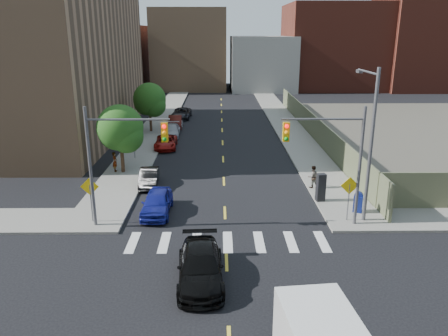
{
  "coord_description": "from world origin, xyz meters",
  "views": [
    {
      "loc": [
        -0.34,
        -17.17,
        10.79
      ],
      "look_at": [
        -0.02,
        10.97,
        2.0
      ],
      "focal_mm": 35.0,
      "sensor_mm": 36.0,
      "label": 1
    }
  ],
  "objects_px": {
    "parked_car_black": "(149,177)",
    "payphone": "(321,187)",
    "parked_car_red": "(166,142)",
    "pedestrian_west": "(115,162)",
    "parked_car_silver": "(171,130)",
    "mailbox": "(358,202)",
    "parked_car_maroon": "(175,122)",
    "pedestrian_east": "(313,177)",
    "parked_car_grey": "(182,113)",
    "parked_car_blue": "(157,203)",
    "parked_car_white": "(175,124)",
    "black_sedan": "(200,266)"
  },
  "relations": [
    {
      "from": "parked_car_red",
      "to": "parked_car_maroon",
      "type": "xyz_separation_m",
      "value": [
        0.0,
        9.42,
        0.11
      ]
    },
    {
      "from": "parked_car_red",
      "to": "black_sedan",
      "type": "height_order",
      "value": "black_sedan"
    },
    {
      "from": "parked_car_blue",
      "to": "black_sedan",
      "type": "height_order",
      "value": "same"
    },
    {
      "from": "parked_car_red",
      "to": "payphone",
      "type": "xyz_separation_m",
      "value": [
        11.8,
        -14.23,
        0.47
      ]
    },
    {
      "from": "parked_car_black",
      "to": "payphone",
      "type": "height_order",
      "value": "payphone"
    },
    {
      "from": "parked_car_black",
      "to": "parked_car_white",
      "type": "distance_m",
      "value": 19.59
    },
    {
      "from": "parked_car_blue",
      "to": "mailbox",
      "type": "relative_size",
      "value": 3.24
    },
    {
      "from": "parked_car_maroon",
      "to": "mailbox",
      "type": "xyz_separation_m",
      "value": [
        13.7,
        -25.55,
        0.07
      ]
    },
    {
      "from": "parked_car_white",
      "to": "payphone",
      "type": "height_order",
      "value": "payphone"
    },
    {
      "from": "parked_car_black",
      "to": "payphone",
      "type": "distance_m",
      "value": 12.33
    },
    {
      "from": "parked_car_maroon",
      "to": "parked_car_grey",
      "type": "xyz_separation_m",
      "value": [
        0.26,
        5.88,
        -0.04
      ]
    },
    {
      "from": "parked_car_blue",
      "to": "parked_car_red",
      "type": "relative_size",
      "value": 0.97
    },
    {
      "from": "pedestrian_west",
      "to": "pedestrian_east",
      "type": "distance_m",
      "value": 15.44
    },
    {
      "from": "parked_car_silver",
      "to": "payphone",
      "type": "height_order",
      "value": "payphone"
    },
    {
      "from": "parked_car_maroon",
      "to": "parked_car_grey",
      "type": "height_order",
      "value": "parked_car_maroon"
    },
    {
      "from": "parked_car_silver",
      "to": "parked_car_black",
      "type": "bearing_deg",
      "value": -91.64
    },
    {
      "from": "mailbox",
      "to": "pedestrian_west",
      "type": "height_order",
      "value": "pedestrian_west"
    },
    {
      "from": "parked_car_silver",
      "to": "pedestrian_east",
      "type": "height_order",
      "value": "pedestrian_east"
    },
    {
      "from": "parked_car_silver",
      "to": "pedestrian_west",
      "type": "xyz_separation_m",
      "value": [
        -3.13,
        -12.93,
        0.31
      ]
    },
    {
      "from": "parked_car_silver",
      "to": "mailbox",
      "type": "relative_size",
      "value": 3.32
    },
    {
      "from": "parked_car_black",
      "to": "parked_car_red",
      "type": "xyz_separation_m",
      "value": [
        0.0,
        10.67,
        -0.01
      ]
    },
    {
      "from": "black_sedan",
      "to": "parked_car_white",
      "type": "bearing_deg",
      "value": 94.69
    },
    {
      "from": "parked_car_red",
      "to": "pedestrian_west",
      "type": "bearing_deg",
      "value": -114.11
    },
    {
      "from": "payphone",
      "to": "black_sedan",
      "type": "bearing_deg",
      "value": -137.36
    },
    {
      "from": "parked_car_black",
      "to": "parked_car_silver",
      "type": "relative_size",
      "value": 0.85
    },
    {
      "from": "parked_car_blue",
      "to": "parked_car_maroon",
      "type": "relative_size",
      "value": 0.98
    },
    {
      "from": "parked_car_white",
      "to": "parked_car_maroon",
      "type": "relative_size",
      "value": 0.82
    },
    {
      "from": "parked_car_red",
      "to": "payphone",
      "type": "height_order",
      "value": "payphone"
    },
    {
      "from": "parked_car_blue",
      "to": "black_sedan",
      "type": "xyz_separation_m",
      "value": [
        3.0,
        -7.71,
        -0.0
      ]
    },
    {
      "from": "mailbox",
      "to": "pedestrian_west",
      "type": "xyz_separation_m",
      "value": [
        -16.83,
        8.4,
        0.16
      ]
    },
    {
      "from": "parked_car_maroon",
      "to": "mailbox",
      "type": "height_order",
      "value": "mailbox"
    },
    {
      "from": "parked_car_red",
      "to": "parked_car_white",
      "type": "bearing_deg",
      "value": 87.94
    },
    {
      "from": "parked_car_silver",
      "to": "parked_car_white",
      "type": "distance_m",
      "value": 3.72
    },
    {
      "from": "parked_car_white",
      "to": "black_sedan",
      "type": "bearing_deg",
      "value": -77.76
    },
    {
      "from": "parked_car_black",
      "to": "pedestrian_east",
      "type": "bearing_deg",
      "value": -9.13
    },
    {
      "from": "black_sedan",
      "to": "payphone",
      "type": "relative_size",
      "value": 2.71
    },
    {
      "from": "parked_car_red",
      "to": "mailbox",
      "type": "bearing_deg",
      "value": -51.73
    },
    {
      "from": "parked_car_blue",
      "to": "pedestrian_east",
      "type": "height_order",
      "value": "pedestrian_east"
    },
    {
      "from": "parked_car_maroon",
      "to": "pedestrian_east",
      "type": "relative_size",
      "value": 2.71
    },
    {
      "from": "parked_car_black",
      "to": "pedestrian_west",
      "type": "relative_size",
      "value": 2.34
    },
    {
      "from": "parked_car_black",
      "to": "pedestrian_west",
      "type": "distance_m",
      "value": 4.31
    },
    {
      "from": "parked_car_white",
      "to": "parked_car_grey",
      "type": "xyz_separation_m",
      "value": [
        0.26,
        6.38,
        0.07
      ]
    },
    {
      "from": "payphone",
      "to": "parked_car_white",
      "type": "bearing_deg",
      "value": 108.28
    },
    {
      "from": "black_sedan",
      "to": "parked_car_blue",
      "type": "bearing_deg",
      "value": 108.4
    },
    {
      "from": "pedestrian_east",
      "to": "black_sedan",
      "type": "bearing_deg",
      "value": 41.79
    },
    {
      "from": "parked_car_red",
      "to": "parked_car_black",
      "type": "bearing_deg",
      "value": -92.06
    },
    {
      "from": "parked_car_blue",
      "to": "parked_car_maroon",
      "type": "bearing_deg",
      "value": 93.11
    },
    {
      "from": "pedestrian_east",
      "to": "mailbox",
      "type": "bearing_deg",
      "value": 96.98
    },
    {
      "from": "parked_car_red",
      "to": "parked_car_maroon",
      "type": "height_order",
      "value": "parked_car_maroon"
    },
    {
      "from": "pedestrian_west",
      "to": "parked_car_grey",
      "type": "bearing_deg",
      "value": -21.11
    }
  ]
}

